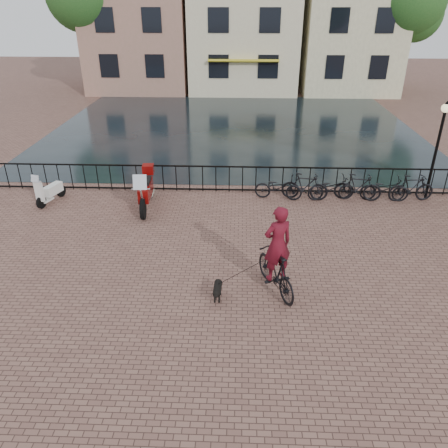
{
  "coord_description": "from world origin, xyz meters",
  "views": [
    {
      "loc": [
        0.4,
        -7.29,
        6.55
      ],
      "look_at": [
        0.0,
        3.0,
        1.2
      ],
      "focal_mm": 35.0,
      "sensor_mm": 36.0,
      "label": 1
    }
  ],
  "objects_px": {
    "lamp_post": "(440,135)",
    "cyclist": "(277,255)",
    "motorcycle": "(145,186)",
    "dog": "(218,290)",
    "scooter": "(49,186)"
  },
  "relations": [
    {
      "from": "dog",
      "to": "motorcycle",
      "type": "distance_m",
      "value": 5.84
    },
    {
      "from": "lamp_post",
      "to": "dog",
      "type": "bearing_deg",
      "value": -139.39
    },
    {
      "from": "lamp_post",
      "to": "motorcycle",
      "type": "relative_size",
      "value": 1.49
    },
    {
      "from": "dog",
      "to": "scooter",
      "type": "relative_size",
      "value": 0.51
    },
    {
      "from": "motorcycle",
      "to": "scooter",
      "type": "relative_size",
      "value": 1.63
    },
    {
      "from": "lamp_post",
      "to": "cyclist",
      "type": "distance_m",
      "value": 8.41
    },
    {
      "from": "cyclist",
      "to": "dog",
      "type": "bearing_deg",
      "value": -7.88
    },
    {
      "from": "cyclist",
      "to": "dog",
      "type": "distance_m",
      "value": 1.67
    },
    {
      "from": "motorcycle",
      "to": "scooter",
      "type": "bearing_deg",
      "value": 170.81
    },
    {
      "from": "lamp_post",
      "to": "cyclist",
      "type": "relative_size",
      "value": 1.27
    },
    {
      "from": "dog",
      "to": "motorcycle",
      "type": "height_order",
      "value": "motorcycle"
    },
    {
      "from": "dog",
      "to": "scooter",
      "type": "height_order",
      "value": "scooter"
    },
    {
      "from": "cyclist",
      "to": "motorcycle",
      "type": "relative_size",
      "value": 1.18
    },
    {
      "from": "lamp_post",
      "to": "dog",
      "type": "relative_size",
      "value": 4.77
    },
    {
      "from": "cyclist",
      "to": "motorcycle",
      "type": "distance_m",
      "value": 6.31
    }
  ]
}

